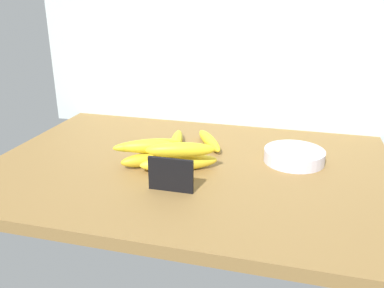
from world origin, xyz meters
The scene contains 12 objects.
counter_top centered at (0.00, 0.00, 1.50)cm, with size 110.00×76.00×3.00cm, color olive.
back_wall centered at (0.00, 39.00, 35.00)cm, with size 130.00×2.00×70.00cm, color silver.
chalkboard_sign centered at (0.13, -16.13, 6.86)cm, with size 11.00×1.80×8.40cm.
fruit_bowl centered at (27.98, 9.48, 4.79)cm, with size 16.69×16.69×3.58cm, color silver.
banana_0 centered at (-9.89, -3.57, 5.01)cm, with size 16.31×4.03×4.03cm, color gold.
banana_1 centered at (-9.57, 3.31, 4.69)cm, with size 20.73×3.39×3.39cm, color yellow.
banana_2 centered at (-7.14, 11.43, 4.74)cm, with size 20.69×3.47×3.47cm, color yellow.
banana_3 centered at (-1.52, -4.29, 5.17)cm, with size 20.85×4.33×4.33cm, color yellow.
banana_4 centered at (2.28, 15.56, 4.71)cm, with size 18.17×3.42×3.42cm, color yellow.
banana_5 centered at (-0.82, -5.30, 9.31)cm, with size 18.23×3.96×3.96cm, color yellow.
banana_6 centered at (-11.26, -2.71, 8.66)cm, with size 18.14×3.26×3.26cm, color gold.
banana_7 centered at (-10.53, -3.94, 8.81)cm, with size 15.12×3.56×3.56cm, color yellow.
Camera 1 is at (26.87, -97.60, 47.45)cm, focal length 37.37 mm.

